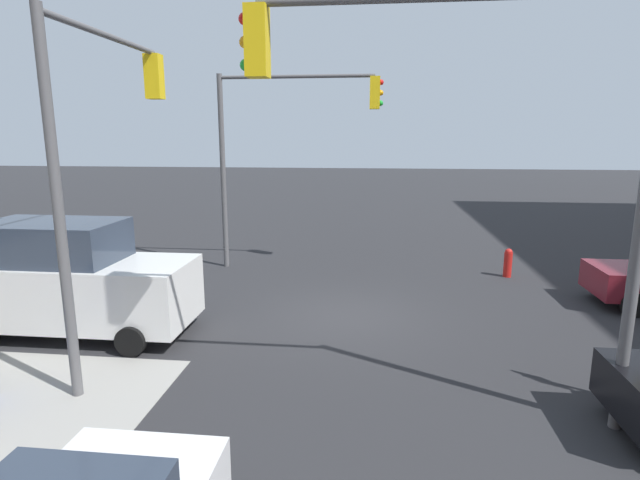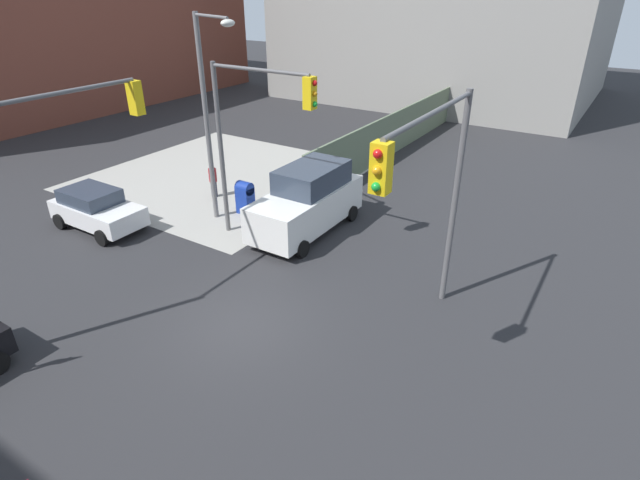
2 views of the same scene
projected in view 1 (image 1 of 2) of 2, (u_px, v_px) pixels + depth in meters
ground_plane at (346, 316)px, 12.74m from camera, size 120.00×120.00×0.00m
traffic_signal_nw_corner at (484, 125)px, 7.17m from camera, size 5.96×0.36×6.50m
traffic_signal_se_corner at (282, 132)px, 16.44m from camera, size 5.44×0.36×6.50m
traffic_signal_ne_corner at (104, 133)px, 9.50m from camera, size 0.36×4.37×6.50m
fire_hydrant at (508, 262)px, 16.18m from camera, size 0.26×0.26×0.94m
van_white_delivery at (69, 280)px, 11.41m from camera, size 5.40×2.32×2.62m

